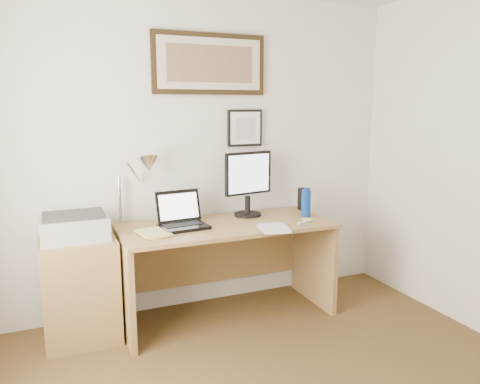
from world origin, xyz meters
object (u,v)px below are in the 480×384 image
side_cabinet (81,291)px  desk (223,250)px  water_bottle (306,203)px  printer (75,227)px  laptop (182,219)px  book (140,235)px  lcd_monitor (248,181)px

side_cabinet → desk: desk is taller
water_bottle → printer: (-1.76, 0.11, -0.04)m
laptop → book: bearing=-157.0°
desk → book: bearing=-164.7°
water_bottle → book: (-1.35, -0.07, -0.10)m
side_cabinet → lcd_monitor: bearing=5.4°
water_bottle → desk: 0.77m
book → printer: bearing=155.7°
book → lcd_monitor: size_ratio=0.50×
side_cabinet → book: size_ratio=2.80×
side_cabinet → book: bearing=-20.7°
water_bottle → lcd_monitor: 0.50m
desk → lcd_monitor: 0.59m
side_cabinet → printer: size_ratio=1.66×
desk → printer: bearing=-179.9°
side_cabinet → water_bottle: bearing=-2.5°
laptop → lcd_monitor: bearing=12.4°
desk → side_cabinet: bearing=-178.1°
water_bottle → desk: bearing=170.5°
side_cabinet → printer: printer is taller
book → printer: printer is taller
desk → lcd_monitor: bearing=19.2°
book → water_bottle: bearing=3.1°
desk → printer: 1.12m
water_bottle → lcd_monitor: lcd_monitor is taller
side_cabinet → book: book is taller
lcd_monitor → printer: lcd_monitor is taller
side_cabinet → desk: (1.07, 0.04, 0.15)m
side_cabinet → book: (0.40, -0.15, 0.39)m
book → desk: 0.74m
desk → lcd_monitor: (0.26, 0.09, 0.53)m
side_cabinet → lcd_monitor: lcd_monitor is taller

